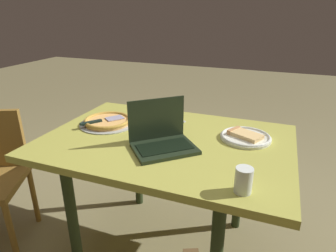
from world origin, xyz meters
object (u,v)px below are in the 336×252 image
(table_knife, at_px, (167,116))
(drink_cup, at_px, (244,180))
(pizza_plate, at_px, (245,137))
(pizza_tray, at_px, (108,121))
(laptop, at_px, (162,138))
(dining_table, at_px, (166,153))

(table_knife, bearing_deg, drink_cup, -49.77)
(pizza_plate, bearing_deg, table_knife, 162.00)
(pizza_tray, xyz_separation_m, table_knife, (0.29, 0.24, -0.01))
(laptop, bearing_deg, pizza_tray, 157.68)
(pizza_plate, height_order, pizza_tray, same)
(pizza_plate, relative_size, pizza_tray, 0.80)
(laptop, distance_m, drink_cup, 0.49)
(laptop, bearing_deg, drink_cup, -29.87)
(pizza_plate, bearing_deg, drink_cup, -84.01)
(dining_table, height_order, pizza_tray, pizza_tray)
(dining_table, relative_size, laptop, 3.49)
(laptop, xyz_separation_m, table_knife, (-0.13, 0.41, -0.04))
(pizza_tray, height_order, drink_cup, drink_cup)
(dining_table, bearing_deg, laptop, -81.30)
(pizza_plate, height_order, drink_cup, drink_cup)
(pizza_tray, distance_m, table_knife, 0.38)
(pizza_tray, relative_size, table_knife, 1.45)
(pizza_tray, height_order, table_knife, pizza_tray)
(table_knife, bearing_deg, dining_table, -70.03)
(pizza_plate, xyz_separation_m, table_knife, (-0.50, 0.16, -0.01))
(pizza_plate, distance_m, table_knife, 0.53)
(pizza_tray, bearing_deg, laptop, -22.32)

